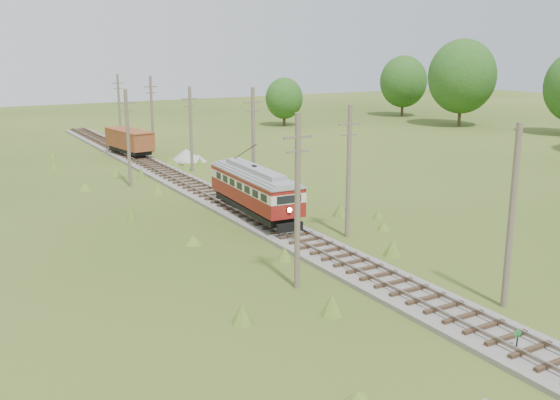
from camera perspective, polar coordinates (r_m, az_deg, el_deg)
ground at (r=27.04m, az=23.55°, el=-13.88°), size 260.00×260.00×0.00m
railbed_main at (r=53.06m, az=-6.97°, el=0.74°), size 3.60×96.00×0.57m
switch_marker at (r=27.42m, az=20.88°, el=-11.76°), size 0.45×0.06×1.08m
streetcar at (r=44.37m, az=-2.35°, el=1.19°), size 3.19×11.09×5.02m
gondola at (r=72.34m, az=-13.60°, el=5.33°), size 3.63×8.05×2.58m
gravel_pile at (r=69.09m, az=-8.40°, el=4.07°), size 3.66×3.88×1.33m
utility_pole_r_1 at (r=30.67m, az=20.40°, el=-1.54°), size 0.30×0.30×8.80m
utility_pole_r_2 at (r=40.07m, az=6.29°, el=2.71°), size 1.60×0.30×8.60m
utility_pole_r_3 at (r=50.91m, az=-2.46°, el=5.35°), size 1.60×0.30×9.00m
utility_pole_r_4 at (r=62.60m, az=-8.15°, el=6.51°), size 1.60×0.30×8.40m
utility_pole_r_5 at (r=74.85m, az=-11.62°, el=7.73°), size 1.60×0.30×8.90m
utility_pole_r_6 at (r=87.20m, az=-14.49°, el=8.32°), size 1.60×0.30×8.70m
utility_pole_l_a at (r=31.06m, az=1.61°, el=-0.05°), size 1.60×0.30×9.00m
utility_pole_l_b at (r=56.42m, az=-13.73°, el=5.59°), size 1.60×0.30×8.60m
tree_right_4 at (r=103.12m, az=16.31°, el=10.80°), size 10.50×10.50×13.53m
tree_right_5 at (r=116.19m, az=11.21°, el=10.58°), size 8.40×8.40×10.82m
tree_mid_b at (r=99.52m, az=0.38°, el=9.28°), size 5.88×5.88×7.57m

